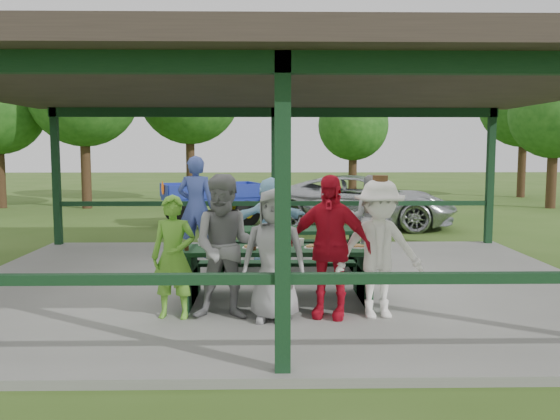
{
  "coord_description": "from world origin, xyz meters",
  "views": [
    {
      "loc": [
        -0.13,
        -9.29,
        2.23
      ],
      "look_at": [
        0.04,
        -0.3,
        1.28
      ],
      "focal_mm": 38.0,
      "sensor_mm": 36.0,
      "label": 1
    }
  ],
  "objects_px": {
    "contestant_grey_left": "(227,247)",
    "spectator_grey": "(370,218)",
    "picnic_table_far": "(288,244)",
    "picnic_table_near": "(278,267)",
    "contestant_red": "(329,246)",
    "spectator_lblue": "(270,219)",
    "pickup_truck": "(361,201)",
    "spectator_blue": "(196,207)",
    "farm_trailer": "(212,203)",
    "contestant_white_fedora": "(379,249)",
    "contestant_green": "(174,257)",
    "contestant_grey_mid": "(274,255)"
  },
  "relations": [
    {
      "from": "contestant_grey_mid",
      "to": "pickup_truck",
      "type": "bearing_deg",
      "value": 81.87
    },
    {
      "from": "contestant_red",
      "to": "spectator_lblue",
      "type": "distance_m",
      "value": 3.84
    },
    {
      "from": "spectator_lblue",
      "to": "spectator_blue",
      "type": "bearing_deg",
      "value": -29.4
    },
    {
      "from": "contestant_grey_left",
      "to": "contestant_grey_mid",
      "type": "distance_m",
      "value": 0.6
    },
    {
      "from": "contestant_white_fedora",
      "to": "farm_trailer",
      "type": "xyz_separation_m",
      "value": [
        -3.05,
        9.91,
        -0.33
      ]
    },
    {
      "from": "spectator_lblue",
      "to": "contestant_red",
      "type": "bearing_deg",
      "value": 86.52
    },
    {
      "from": "picnic_table_near",
      "to": "spectator_lblue",
      "type": "distance_m",
      "value": 3.02
    },
    {
      "from": "contestant_green",
      "to": "spectator_blue",
      "type": "distance_m",
      "value": 4.17
    },
    {
      "from": "spectator_grey",
      "to": "spectator_blue",
      "type": "bearing_deg",
      "value": 9.57
    },
    {
      "from": "spectator_lblue",
      "to": "spectator_blue",
      "type": "relative_size",
      "value": 0.8
    },
    {
      "from": "spectator_lblue",
      "to": "farm_trailer",
      "type": "height_order",
      "value": "spectator_lblue"
    },
    {
      "from": "picnic_table_near",
      "to": "farm_trailer",
      "type": "relative_size",
      "value": 0.74
    },
    {
      "from": "picnic_table_far",
      "to": "contestant_white_fedora",
      "type": "relative_size",
      "value": 1.47
    },
    {
      "from": "contestant_grey_mid",
      "to": "contestant_white_fedora",
      "type": "relative_size",
      "value": 0.91
    },
    {
      "from": "contestant_green",
      "to": "spectator_grey",
      "type": "height_order",
      "value": "spectator_grey"
    },
    {
      "from": "picnic_table_near",
      "to": "contestant_grey_mid",
      "type": "xyz_separation_m",
      "value": [
        -0.06,
        -0.93,
        0.34
      ]
    },
    {
      "from": "contestant_green",
      "to": "spectator_lblue",
      "type": "height_order",
      "value": "spectator_lblue"
    },
    {
      "from": "contestant_white_fedora",
      "to": "farm_trailer",
      "type": "relative_size",
      "value": 0.48
    },
    {
      "from": "contestant_grey_left",
      "to": "contestant_grey_mid",
      "type": "xyz_separation_m",
      "value": [
        0.59,
        -0.1,
        -0.09
      ]
    },
    {
      "from": "pickup_truck",
      "to": "farm_trailer",
      "type": "bearing_deg",
      "value": 95.81
    },
    {
      "from": "spectator_lblue",
      "to": "pickup_truck",
      "type": "xyz_separation_m",
      "value": [
        2.59,
        5.53,
        -0.17
      ]
    },
    {
      "from": "contestant_white_fedora",
      "to": "pickup_truck",
      "type": "bearing_deg",
      "value": 77.04
    },
    {
      "from": "contestant_red",
      "to": "contestant_white_fedora",
      "type": "relative_size",
      "value": 1.01
    },
    {
      "from": "contestant_red",
      "to": "contestant_grey_mid",
      "type": "bearing_deg",
      "value": -149.71
    },
    {
      "from": "spectator_lblue",
      "to": "spectator_blue",
      "type": "xyz_separation_m",
      "value": [
        -1.44,
        0.39,
        0.2
      ]
    },
    {
      "from": "contestant_white_fedora",
      "to": "spectator_lblue",
      "type": "bearing_deg",
      "value": 104.21
    },
    {
      "from": "contestant_grey_mid",
      "to": "contestant_red",
      "type": "distance_m",
      "value": 0.71
    },
    {
      "from": "contestant_red",
      "to": "picnic_table_near",
      "type": "bearing_deg",
      "value": 146.77
    },
    {
      "from": "pickup_truck",
      "to": "contestant_red",
      "type": "bearing_deg",
      "value": -177.78
    },
    {
      "from": "spectator_blue",
      "to": "spectator_lblue",
      "type": "bearing_deg",
      "value": 170.74
    },
    {
      "from": "picnic_table_far",
      "to": "contestant_grey_mid",
      "type": "relative_size",
      "value": 1.61
    },
    {
      "from": "picnic_table_near",
      "to": "picnic_table_far",
      "type": "xyz_separation_m",
      "value": [
        0.2,
        2.0,
        -0.0
      ]
    },
    {
      "from": "contestant_green",
      "to": "spectator_lblue",
      "type": "relative_size",
      "value": 0.97
    },
    {
      "from": "spectator_blue",
      "to": "picnic_table_near",
      "type": "bearing_deg",
      "value": 120.2
    },
    {
      "from": "contestant_red",
      "to": "picnic_table_far",
      "type": "bearing_deg",
      "value": 116.26
    },
    {
      "from": "picnic_table_near",
      "to": "pickup_truck",
      "type": "bearing_deg",
      "value": 73.73
    },
    {
      "from": "picnic_table_far",
      "to": "contestant_green",
      "type": "bearing_deg",
      "value": -118.68
    },
    {
      "from": "picnic_table_far",
      "to": "contestant_grey_left",
      "type": "height_order",
      "value": "contestant_grey_left"
    },
    {
      "from": "picnic_table_far",
      "to": "contestant_white_fedora",
      "type": "distance_m",
      "value": 3.01
    },
    {
      "from": "contestant_white_fedora",
      "to": "spectator_blue",
      "type": "xyz_separation_m",
      "value": [
        -2.8,
        4.18,
        0.12
      ]
    },
    {
      "from": "picnic_table_near",
      "to": "spectator_grey",
      "type": "distance_m",
      "value": 3.5
    },
    {
      "from": "picnic_table_far",
      "to": "picnic_table_near",
      "type": "bearing_deg",
      "value": -95.81
    },
    {
      "from": "contestant_green",
      "to": "contestant_grey_left",
      "type": "bearing_deg",
      "value": 2.0
    },
    {
      "from": "contestant_green",
      "to": "contestant_white_fedora",
      "type": "xyz_separation_m",
      "value": [
        2.57,
        -0.02,
        0.1
      ]
    },
    {
      "from": "contestant_green",
      "to": "spectator_grey",
      "type": "bearing_deg",
      "value": 57.36
    },
    {
      "from": "picnic_table_far",
      "to": "contestant_green",
      "type": "distance_m",
      "value": 3.18
    },
    {
      "from": "spectator_grey",
      "to": "farm_trailer",
      "type": "distance_m",
      "value": 7.09
    },
    {
      "from": "contestant_grey_mid",
      "to": "contestant_white_fedora",
      "type": "xyz_separation_m",
      "value": [
        1.32,
        0.13,
        0.05
      ]
    },
    {
      "from": "contestant_grey_mid",
      "to": "spectator_blue",
      "type": "xyz_separation_m",
      "value": [
        -1.48,
        4.31,
        0.17
      ]
    },
    {
      "from": "contestant_grey_left",
      "to": "spectator_grey",
      "type": "relative_size",
      "value": 1.11
    }
  ]
}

